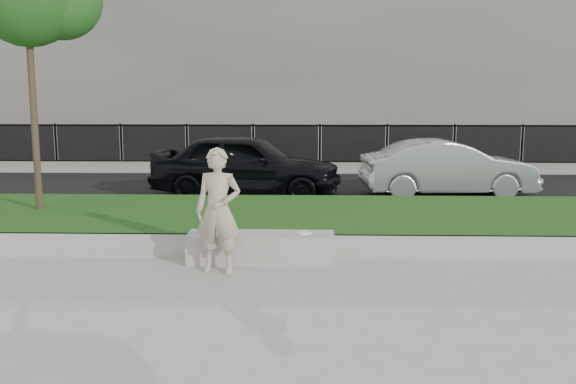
{
  "coord_description": "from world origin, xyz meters",
  "views": [
    {
      "loc": [
        1.16,
        -9.11,
        2.72
      ],
      "look_at": [
        0.86,
        1.2,
        1.08
      ],
      "focal_mm": 40.0,
      "sensor_mm": 36.0,
      "label": 1
    }
  ],
  "objects_px": {
    "book": "(304,233)",
    "car_silver": "(448,168)",
    "stone_bench": "(261,248)",
    "man": "(218,211)",
    "car_dark": "(247,165)"
  },
  "relations": [
    {
      "from": "stone_bench",
      "to": "man",
      "type": "distance_m",
      "value": 1.07
    },
    {
      "from": "stone_bench",
      "to": "car_silver",
      "type": "xyz_separation_m",
      "value": [
        4.31,
        6.37,
        0.52
      ]
    },
    {
      "from": "stone_bench",
      "to": "car_dark",
      "type": "distance_m",
      "value": 6.17
    },
    {
      "from": "book",
      "to": "man",
      "type": "bearing_deg",
      "value": 170.22
    },
    {
      "from": "stone_bench",
      "to": "car_silver",
      "type": "height_order",
      "value": "car_silver"
    },
    {
      "from": "book",
      "to": "car_silver",
      "type": "distance_m",
      "value": 7.35
    },
    {
      "from": "stone_bench",
      "to": "book",
      "type": "xyz_separation_m",
      "value": [
        0.68,
        -0.02,
        0.25
      ]
    },
    {
      "from": "stone_bench",
      "to": "car_silver",
      "type": "relative_size",
      "value": 0.54
    },
    {
      "from": "stone_bench",
      "to": "car_silver",
      "type": "distance_m",
      "value": 7.71
    },
    {
      "from": "stone_bench",
      "to": "book",
      "type": "relative_size",
      "value": 10.93
    },
    {
      "from": "man",
      "to": "book",
      "type": "relative_size",
      "value": 8.86
    },
    {
      "from": "car_silver",
      "to": "stone_bench",
      "type": "bearing_deg",
      "value": 140.99
    },
    {
      "from": "car_dark",
      "to": "stone_bench",
      "type": "bearing_deg",
      "value": -165.11
    },
    {
      "from": "book",
      "to": "car_silver",
      "type": "bearing_deg",
      "value": 27.96
    },
    {
      "from": "stone_bench",
      "to": "book",
      "type": "distance_m",
      "value": 0.72
    }
  ]
}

